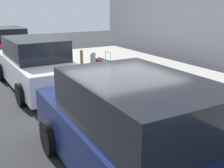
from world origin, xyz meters
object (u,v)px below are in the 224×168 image
suitcase_olive_5 (148,90)px  bollard_post (82,60)px  parked_car_navy_0 (137,137)px  parked_car_red_2 (6,44)px  fire_hydrant (93,62)px  suitcase_navy_8 (119,76)px  suitcase_teal_2 (195,107)px  suitcase_maroon_10 (101,68)px  suitcase_red_6 (138,82)px  parked_car_white_1 (36,65)px  suitcase_black_7 (126,80)px  suitcase_maroon_3 (174,101)px  suitcase_teal_9 (108,71)px  suitcase_navy_1 (212,120)px  suitcase_silver_4 (162,92)px

suitcase_olive_5 → bollard_post: bearing=2.3°
parked_car_navy_0 → parked_car_red_2: 11.74m
fire_hydrant → parked_car_red_2: 6.09m
suitcase_navy_8 → suitcase_teal_2: bearing=-180.0°
suitcase_navy_8 → suitcase_olive_5: bearing=177.8°
suitcase_maroon_10 → parked_car_navy_0: 5.76m
suitcase_red_6 → parked_car_white_1: size_ratio=0.16×
suitcase_olive_5 → bollard_post: size_ratio=1.00×
suitcase_navy_8 → suitcase_maroon_10: size_ratio=1.09×
suitcase_navy_8 → parked_car_white_1: (1.45, 2.31, 0.35)m
suitcase_red_6 → fire_hydrant: bearing=1.1°
suitcase_black_7 → parked_car_navy_0: 4.40m
suitcase_red_6 → suitcase_maroon_3: bearing=176.1°
suitcase_teal_2 → parked_car_navy_0: size_ratio=0.19×
bollard_post → parked_car_red_2: size_ratio=0.17×
suitcase_maroon_10 → parked_car_red_2: size_ratio=0.16×
fire_hydrant → parked_car_red_2: size_ratio=0.17×
suitcase_teal_9 → fire_hydrant: suitcase_teal_9 is taller
suitcase_navy_1 → suitcase_teal_9: (4.38, -0.00, 0.10)m
suitcase_red_6 → bollard_post: (3.63, 0.21, 0.04)m
suitcase_teal_2 → bollard_post: size_ratio=1.16×
suitcase_red_6 → suitcase_maroon_10: 2.14m
suitcase_silver_4 → suitcase_teal_9: size_ratio=1.02×
suitcase_teal_2 → suitcase_teal_9: 3.79m
suitcase_maroon_3 → suitcase_olive_5: size_ratio=1.17×
suitcase_olive_5 → fire_hydrant: size_ratio=0.98×
suitcase_red_6 → fire_hydrant: 2.89m
suitcase_silver_4 → bollard_post: (4.74, 0.17, 0.02)m
parked_car_red_2 → suitcase_teal_2: bearing=-167.8°
suitcase_navy_1 → suitcase_olive_5: (2.22, -0.07, 0.01)m
suitcase_maroon_10 → parked_car_white_1: parked_car_white_1 is taller
suitcase_teal_9 → suitcase_red_6: bearing=-176.0°
parked_car_red_2 → suitcase_maroon_10: bearing=-161.2°
parked_car_navy_0 → suitcase_red_6: bearing=-35.7°
parked_car_white_1 → suitcase_olive_5: bearing=-144.4°
suitcase_navy_1 → suitcase_black_7: size_ratio=0.73×
parked_car_navy_0 → parked_car_red_2: (11.74, 0.00, -0.05)m
suitcase_olive_5 → suitcase_teal_9: 2.17m
suitcase_maroon_10 → fire_hydrant: 0.76m
fire_hydrant → suitcase_olive_5: bearing=-179.8°
suitcase_navy_1 → suitcase_maroon_10: size_ratio=0.78×
suitcase_red_6 → suitcase_teal_9: bearing=4.0°
suitcase_teal_2 → suitcase_olive_5: (1.63, 0.07, -0.04)m
suitcase_maroon_3 → suitcase_black_7: (2.22, -0.08, -0.02)m
suitcase_maroon_10 → parked_car_white_1: 2.25m
fire_hydrant → suitcase_navy_8: bearing=-177.5°
suitcase_red_6 → suitcase_navy_8: bearing=-1.1°
suitcase_olive_5 → fire_hydrant: (3.44, 0.01, 0.15)m
suitcase_maroon_10 → suitcase_red_6: bearing=-177.2°
suitcase_navy_8 → suitcase_maroon_10: 1.02m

